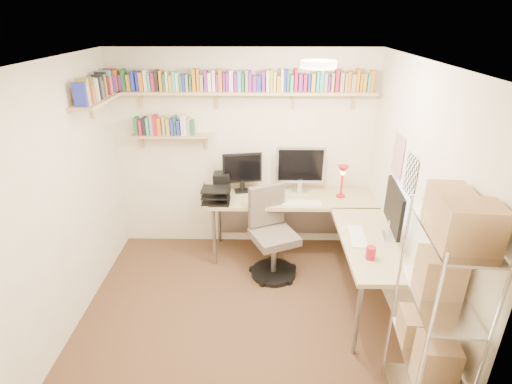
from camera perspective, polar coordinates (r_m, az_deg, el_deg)
ground at (r=4.32m, az=-2.60°, el=-17.07°), size 3.20×3.20×0.00m
room_shell at (r=3.50m, az=-2.99°, el=2.39°), size 3.24×3.04×2.52m
wall_shelves at (r=4.65m, az=-7.39°, el=13.88°), size 3.12×1.09×0.80m
corner_desk at (r=4.65m, az=6.54°, el=-2.10°), size 2.15×2.05×1.39m
office_chair at (r=4.66m, az=2.27°, el=-6.77°), size 0.62×0.63×1.06m
wire_rack at (r=2.95m, az=24.94°, el=-12.38°), size 0.42×0.77×1.89m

